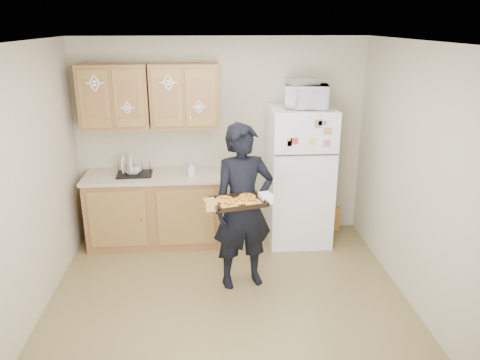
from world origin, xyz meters
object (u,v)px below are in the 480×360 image
refrigerator (299,176)px  person (243,207)px  dish_rack (134,168)px  baking_tray (238,202)px  microwave (307,97)px

refrigerator → person: (-0.77, -1.01, 0.02)m
refrigerator → dish_rack: refrigerator is taller
baking_tray → person: bearing=62.5°
baking_tray → dish_rack: (-1.17, 1.34, -0.06)m
baking_tray → dish_rack: size_ratio=1.19×
microwave → dish_rack: 2.22m
baking_tray → dish_rack: dish_rack is taller
microwave → dish_rack: size_ratio=1.19×
refrigerator → person: person is taller
refrigerator → microwave: size_ratio=3.44×
refrigerator → microwave: microwave is taller
dish_rack → refrigerator: bearing=-1.3°
microwave → refrigerator: bearing=131.9°
baking_tray → microwave: (0.88, 1.25, 0.80)m
refrigerator → microwave: 0.99m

